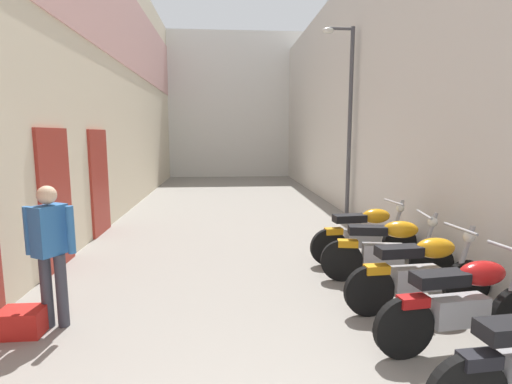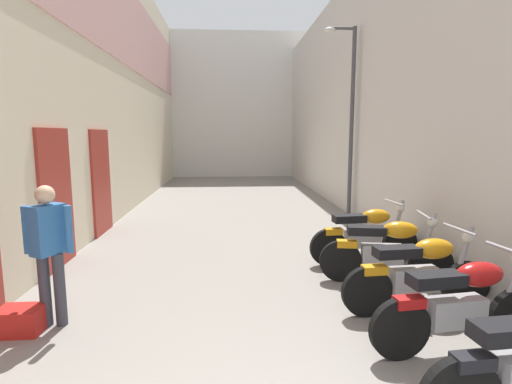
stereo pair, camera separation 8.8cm
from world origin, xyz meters
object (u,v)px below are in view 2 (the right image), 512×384
motorcycle_third (419,272)px  plastic_crate (21,320)px  motorcycle_second (462,303)px  motorcycle_fifth (365,233)px  pedestrian_mid_alley (49,245)px  motorcycle_fourth (387,249)px  street_lamp (348,109)px

motorcycle_third → plastic_crate: 4.47m
motorcycle_second → motorcycle_fifth: (0.00, 2.68, 0.00)m
motorcycle_second → motorcycle_fifth: same height
motorcycle_fifth → plastic_crate: bearing=-155.8°
motorcycle_fifth → pedestrian_mid_alley: size_ratio=1.18×
motorcycle_fourth → street_lamp: 4.91m
motorcycle_second → motorcycle_fourth: size_ratio=1.01×
motorcycle_second → motorcycle_fourth: (-0.00, 1.81, 0.00)m
motorcycle_fifth → pedestrian_mid_alley: bearing=-156.2°
motorcycle_second → motorcycle_third: same height
pedestrian_mid_alley → plastic_crate: bearing=-150.0°
pedestrian_mid_alley → plastic_crate: pedestrian_mid_alley is taller
motorcycle_third → motorcycle_second: bearing=-90.0°
pedestrian_mid_alley → motorcycle_third: bearing=0.2°
motorcycle_fourth → motorcycle_fifth: (0.00, 0.87, 0.00)m
motorcycle_fourth → motorcycle_fifth: bearing=90.0°
motorcycle_fifth → pedestrian_mid_alley: pedestrian_mid_alley is taller
pedestrian_mid_alley → motorcycle_second: bearing=-11.4°
motorcycle_second → pedestrian_mid_alley: pedestrian_mid_alley is taller
motorcycle_second → street_lamp: size_ratio=0.40×
motorcycle_third → motorcycle_fifth: size_ratio=1.00×
street_lamp → pedestrian_mid_alley: bearing=-132.5°
motorcycle_second → motorcycle_third: 0.86m
motorcycle_fifth → plastic_crate: 4.89m
plastic_crate → street_lamp: street_lamp is taller
motorcycle_fourth → pedestrian_mid_alley: bearing=-166.9°
motorcycle_fourth → motorcycle_fifth: size_ratio=0.99×
motorcycle_fourth → pedestrian_mid_alley: 4.30m
motorcycle_fifth → street_lamp: size_ratio=0.40×
motorcycle_third → motorcycle_fifth: (-0.00, 1.82, 0.00)m
street_lamp → motorcycle_fifth: bearing=-101.4°
pedestrian_mid_alley → plastic_crate: 0.84m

